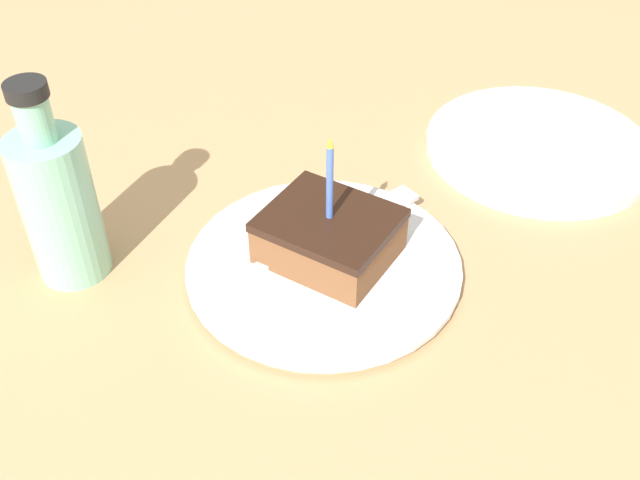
# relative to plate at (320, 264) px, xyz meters

# --- Properties ---
(ground_plane) EXTENTS (2.40, 2.40, 0.04)m
(ground_plane) POSITION_rel_plate_xyz_m (0.01, 0.00, -0.03)
(ground_plane) COLOR tan
(ground_plane) RESTS_ON ground
(plate) EXTENTS (0.25, 0.25, 0.01)m
(plate) POSITION_rel_plate_xyz_m (0.00, 0.00, 0.00)
(plate) COLOR silver
(plate) RESTS_ON ground_plane
(cake_slice) EXTENTS (0.10, 0.11, 0.13)m
(cake_slice) POSITION_rel_plate_xyz_m (-0.01, 0.00, 0.03)
(cake_slice) COLOR brown
(cake_slice) RESTS_ON plate
(fork) EXTENTS (0.18, 0.08, 0.00)m
(fork) POSITION_rel_plate_xyz_m (-0.06, -0.00, 0.01)
(fork) COLOR silver
(fork) RESTS_ON plate
(bottle) EXTENTS (0.07, 0.07, 0.19)m
(bottle) POSITION_rel_plate_xyz_m (0.12, -0.20, 0.07)
(bottle) COLOR #8CD1B2
(bottle) RESTS_ON ground_plane
(side_plate) EXTENTS (0.25, 0.25, 0.01)m
(side_plate) POSITION_rel_plate_xyz_m (-0.30, 0.10, -0.00)
(side_plate) COLOR silver
(side_plate) RESTS_ON ground_plane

